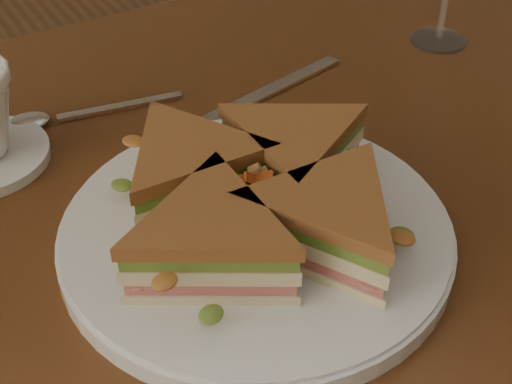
% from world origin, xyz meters
% --- Properties ---
extents(table, '(1.20, 0.80, 0.75)m').
position_xyz_m(table, '(0.00, 0.00, 0.65)').
color(table, '#381C0C').
rests_on(table, ground).
extents(plate, '(0.31, 0.31, 0.02)m').
position_xyz_m(plate, '(-0.01, -0.06, 0.76)').
color(plate, silver).
rests_on(plate, table).
extents(sandwich_wedges, '(0.30, 0.30, 0.06)m').
position_xyz_m(sandwich_wedges, '(-0.01, -0.06, 0.80)').
color(sandwich_wedges, beige).
rests_on(sandwich_wedges, plate).
extents(crisps_mound, '(0.09, 0.09, 0.05)m').
position_xyz_m(crisps_mound, '(-0.01, -0.06, 0.79)').
color(crisps_mound, '#C84E19').
rests_on(crisps_mound, plate).
extents(spoon, '(0.18, 0.05, 0.01)m').
position_xyz_m(spoon, '(-0.10, 0.19, 0.75)').
color(spoon, silver).
rests_on(spoon, table).
extents(knife, '(0.21, 0.06, 0.00)m').
position_xyz_m(knife, '(0.11, 0.13, 0.75)').
color(knife, silver).
rests_on(knife, table).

